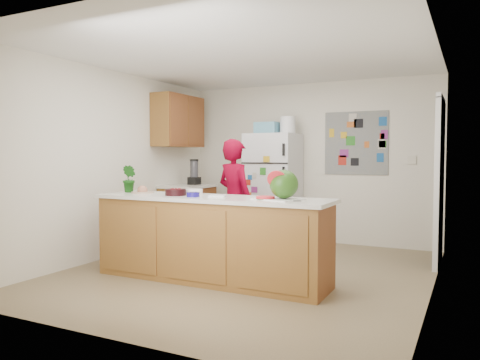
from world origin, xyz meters
The scene contains 26 objects.
floor centered at (0.00, 0.00, -0.01)m, with size 4.00×4.50×0.02m, color brown.
wall_back centered at (0.00, 2.26, 1.25)m, with size 4.00×0.02×2.50m, color beige.
wall_left centered at (-2.01, 0.00, 1.25)m, with size 0.02×4.50×2.50m, color beige.
wall_right centered at (2.01, 0.00, 1.25)m, with size 0.02×4.50×2.50m, color beige.
ceiling centered at (0.00, 0.00, 2.51)m, with size 4.00×4.50×0.02m, color white.
doorway centered at (1.99, 1.45, 1.02)m, with size 0.03×0.85×2.04m, color black.
peninsula_base centered at (-0.20, -0.50, 0.44)m, with size 2.60×0.62×0.88m, color brown.
peninsula_top centered at (-0.20, -0.50, 0.90)m, with size 2.68×0.70×0.04m, color silver.
side_counter_base centered at (-1.69, 1.35, 0.43)m, with size 0.60×0.80×0.86m, color brown.
side_counter_top centered at (-1.69, 1.35, 0.88)m, with size 0.64×0.84×0.04m, color silver.
upper_cabinets centered at (-1.82, 1.30, 1.90)m, with size 0.35×1.00×0.80m, color brown.
refrigerator centered at (-0.45, 1.88, 0.85)m, with size 0.75×0.70×1.70m, color silver.
fridge_top_bin centered at (-0.55, 1.88, 1.79)m, with size 0.35×0.28×0.18m, color #5999B2.
photo_collage centered at (0.75, 2.24, 1.55)m, with size 0.95×0.01×0.95m, color slate.
person centered at (-0.40, 0.48, 0.79)m, with size 0.57×0.38×1.57m, color #690015.
blender_appliance centered at (-1.64, 1.47, 1.09)m, with size 0.13×0.13×0.38m, color black.
cutting_board centered at (0.59, -0.52, 0.93)m, with size 0.44×0.33×0.01m, color white.
watermelon centered at (0.65, -0.50, 1.08)m, with size 0.29×0.29×0.29m, color #316317.
watermelon_slice centered at (0.48, -0.57, 0.94)m, with size 0.19×0.19×0.02m, color red.
cherry_bowl centered at (-0.61, -0.55, 0.96)m, with size 0.23×0.23×0.07m, color black.
white_bowl centered at (-0.51, -0.34, 0.95)m, with size 0.20×0.20×0.06m, color white.
cobalt_bowl centered at (-0.34, -0.62, 0.95)m, with size 0.14×0.14×0.05m, color navy.
plate centered at (-1.15, -0.46, 0.93)m, with size 0.26×0.26×0.02m, color beige.
paper_towel centered at (-0.11, -0.50, 0.93)m, with size 0.17×0.15×0.02m, color white.
keys centered at (0.82, -0.59, 0.93)m, with size 0.08×0.04×0.01m, color slate.
potted_plant centered at (-1.35, -0.45, 1.08)m, with size 0.18×0.15×0.33m, color #0D4A0B.
Camera 1 is at (2.34, -4.86, 1.36)m, focal length 35.00 mm.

